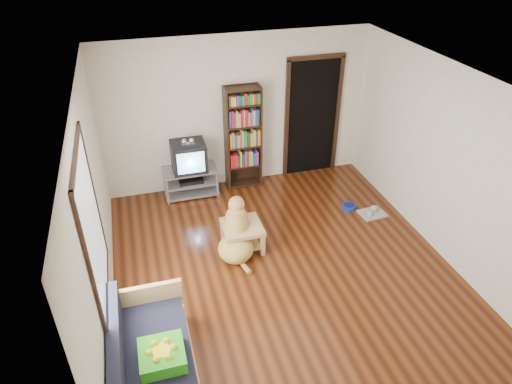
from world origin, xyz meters
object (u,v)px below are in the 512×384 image
object	(u,v)px
laptop	(243,226)
dog	(236,234)
grey_rag	(372,214)
green_cushion	(162,355)
coffee_table	(242,232)
bookshelf	(243,133)
tv_stand	(191,181)
crt_tv	(188,155)
sofa	(152,373)
dog_bowl	(349,207)

from	to	relation	value
laptop	dog	xyz separation A→B (m)	(-0.10, -0.02, -0.12)
dog	grey_rag	bearing A→B (deg)	6.98
green_cushion	laptop	distance (m)	2.37
green_cushion	coffee_table	xyz separation A→B (m)	(1.32, 1.99, -0.21)
bookshelf	dog	distance (m)	2.01
grey_rag	tv_stand	world-z (taller)	tv_stand
laptop	crt_tv	bearing A→B (deg)	82.45
laptop	sofa	bearing A→B (deg)	-149.71
green_cushion	dog	world-z (taller)	dog
green_cushion	dog_bowl	distance (m)	4.11
dog	sofa	bearing A→B (deg)	-124.91
grey_rag	coffee_table	xyz separation A→B (m)	(-2.23, -0.24, 0.27)
grey_rag	bookshelf	size ratio (longest dim) A/B	0.22
laptop	dog_bowl	size ratio (longest dim) A/B	1.33
laptop	dog_bowl	xyz separation A→B (m)	(1.93, 0.52, -0.37)
tv_stand	bookshelf	xyz separation A→B (m)	(0.95, 0.09, 0.73)
dog_bowl	grey_rag	distance (m)	0.39
sofa	tv_stand	bearing A→B (deg)	74.98
dog_bowl	grey_rag	bearing A→B (deg)	-39.81
crt_tv	sofa	world-z (taller)	crt_tv
dog_bowl	crt_tv	xyz separation A→B (m)	(-2.40, 1.18, 0.70)
dog_bowl	tv_stand	distance (m)	2.68
green_cushion	bookshelf	distance (m)	4.18
laptop	coffee_table	bearing A→B (deg)	66.88
green_cushion	laptop	size ratio (longest dim) A/B	1.51
dog_bowl	coffee_table	distance (m)	2.00
laptop	bookshelf	bearing A→B (deg)	51.86
dog	bookshelf	bearing A→B (deg)	72.20
laptop	sofa	world-z (taller)	sofa
crt_tv	coffee_table	world-z (taller)	crt_tv
green_cushion	sofa	xyz separation A→B (m)	(-0.12, 0.01, -0.23)
dog_bowl	green_cushion	bearing A→B (deg)	-142.72
grey_rag	sofa	distance (m)	4.30
green_cushion	crt_tv	xyz separation A→B (m)	(0.85, 3.66, 0.25)
laptop	crt_tv	world-z (taller)	crt_tv
green_cushion	sofa	bearing A→B (deg)	176.15
green_cushion	bookshelf	bearing A→B (deg)	64.56
grey_rag	bookshelf	world-z (taller)	bookshelf
laptop	coffee_table	xyz separation A→B (m)	(0.00, 0.03, -0.13)
tv_stand	sofa	xyz separation A→B (m)	(-0.97, -3.63, -0.01)
dog_bowl	sofa	size ratio (longest dim) A/B	0.12
green_cushion	tv_stand	xyz separation A→B (m)	(0.85, 3.64, -0.22)
sofa	coffee_table	xyz separation A→B (m)	(1.45, 1.98, 0.02)
green_cushion	sofa	size ratio (longest dim) A/B	0.25
dog	tv_stand	bearing A→B (deg)	102.44
bookshelf	sofa	distance (m)	4.26
sofa	dog	bearing A→B (deg)	55.09
grey_rag	tv_stand	bearing A→B (deg)	152.41
coffee_table	sofa	bearing A→B (deg)	-126.17
green_cushion	bookshelf	world-z (taller)	bookshelf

